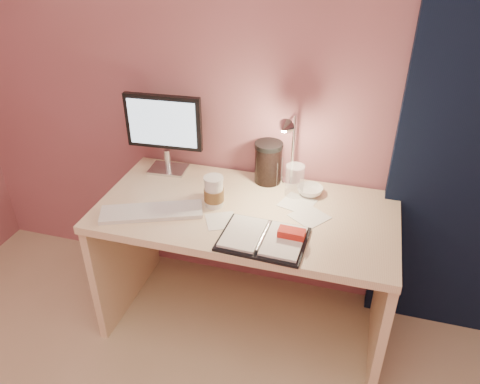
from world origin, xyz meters
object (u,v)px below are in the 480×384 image
(keyboard, at_px, (152,212))
(product_box, at_px, (272,170))
(desk_lamp, at_px, (293,147))
(coffee_cup, at_px, (214,192))
(bowl, at_px, (310,191))
(planner, at_px, (266,238))
(dark_jar, at_px, (268,165))
(monitor, at_px, (164,127))
(desk, at_px, (250,238))
(clear_cup, at_px, (295,181))
(lotion_bottle, at_px, (215,188))

(keyboard, bearing_deg, product_box, 20.78)
(product_box, xyz_separation_m, desk_lamp, (0.11, -0.08, 0.19))
(coffee_cup, xyz_separation_m, bowl, (0.42, 0.22, -0.05))
(planner, xyz_separation_m, dark_jar, (-0.11, 0.49, 0.08))
(monitor, relative_size, planner, 1.14)
(monitor, bearing_deg, desk, -22.62)
(clear_cup, height_order, bowl, clear_cup)
(desk, bearing_deg, planner, -63.24)
(desk, xyz_separation_m, desk_lamp, (0.17, 0.13, 0.48))
(coffee_cup, bearing_deg, desk, 28.89)
(desk_lamp, bearing_deg, coffee_cup, -139.65)
(desk, relative_size, coffee_cup, 9.19)
(monitor, bearing_deg, lotion_bottle, -33.88)
(planner, relative_size, lotion_bottle, 3.16)
(desk, bearing_deg, coffee_cup, -151.11)
(planner, xyz_separation_m, desk_lamp, (0.03, 0.41, 0.24))
(planner, distance_m, clear_cup, 0.41)
(monitor, relative_size, desk_lamp, 1.05)
(keyboard, relative_size, product_box, 3.51)
(monitor, xyz_separation_m, product_box, (0.56, 0.04, -0.19))
(desk, height_order, dark_jar, dark_jar)
(bowl, bearing_deg, coffee_cup, -151.99)
(coffee_cup, relative_size, clear_cup, 0.95)
(keyboard, xyz_separation_m, clear_cup, (0.60, 0.34, 0.07))
(planner, height_order, coffee_cup, coffee_cup)
(bowl, distance_m, lotion_bottle, 0.47)
(monitor, distance_m, lotion_bottle, 0.43)
(desk, bearing_deg, bowl, 27.50)
(keyboard, height_order, coffee_cup, coffee_cup)
(coffee_cup, xyz_separation_m, dark_jar, (0.19, 0.29, 0.03))
(monitor, relative_size, product_box, 3.20)
(keyboard, distance_m, desk_lamp, 0.72)
(lotion_bottle, bearing_deg, planner, -40.20)
(monitor, bearing_deg, coffee_cup, -40.11)
(planner, relative_size, bowl, 2.93)
(desk, distance_m, lotion_bottle, 0.33)
(monitor, distance_m, planner, 0.83)
(bowl, relative_size, dark_jar, 0.66)
(coffee_cup, bearing_deg, lotion_bottle, 103.06)
(monitor, distance_m, coffee_cup, 0.47)
(lotion_bottle, xyz_separation_m, dark_jar, (0.21, 0.23, 0.04))
(monitor, height_order, lotion_bottle, monitor)
(desk_lamp, bearing_deg, bowl, 13.65)
(coffee_cup, xyz_separation_m, product_box, (0.21, 0.30, -0.01))
(bowl, relative_size, product_box, 0.96)
(planner, distance_m, coffee_cup, 0.36)
(planner, height_order, dark_jar, dark_jar)
(clear_cup, distance_m, bowl, 0.10)
(desk, distance_m, coffee_cup, 0.35)
(monitor, distance_m, bowl, 0.80)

